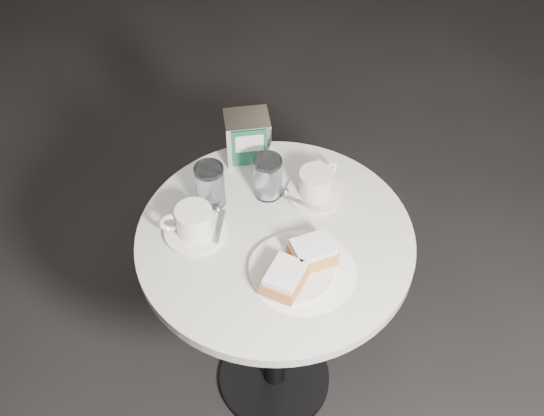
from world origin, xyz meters
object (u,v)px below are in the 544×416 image
at_px(water_glass_left, 210,186).
at_px(coffee_cup_left, 194,223).
at_px(coffee_cup_right, 316,185).
at_px(cafe_table, 275,283).
at_px(beignet_plate, 296,267).
at_px(napkin_dispenser, 247,137).
at_px(water_glass_right, 268,177).

bearing_deg(water_glass_left, coffee_cup_left, -131.49).
distance_m(coffee_cup_left, coffee_cup_right, 0.34).
height_order(cafe_table, beignet_plate, beignet_plate).
xyz_separation_m(coffee_cup_right, water_glass_left, (-0.26, 0.08, 0.03)).
relative_size(cafe_table, napkin_dispenser, 5.37).
height_order(cafe_table, water_glass_left, water_glass_left).
bearing_deg(cafe_table, water_glass_left, 121.37).
distance_m(coffee_cup_right, water_glass_left, 0.28).
bearing_deg(beignet_plate, napkin_dispenser, 83.72).
bearing_deg(coffee_cup_left, water_glass_left, 64.07).
relative_size(water_glass_left, water_glass_right, 1.02).
xyz_separation_m(beignet_plate, napkin_dispenser, (0.05, 0.42, 0.04)).
relative_size(coffee_cup_right, napkin_dispenser, 1.45).
xyz_separation_m(cafe_table, water_glass_left, (-0.11, 0.17, 0.26)).
xyz_separation_m(cafe_table, coffee_cup_left, (-0.18, 0.09, 0.23)).
xyz_separation_m(coffee_cup_right, water_glass_right, (-0.11, 0.05, 0.02)).
bearing_deg(coffee_cup_right, water_glass_left, 137.86).
distance_m(water_glass_left, napkin_dispenser, 0.19).
xyz_separation_m(beignet_plate, coffee_cup_left, (-0.18, 0.21, 0.01)).
xyz_separation_m(beignet_plate, water_glass_right, (0.04, 0.27, 0.03)).
bearing_deg(water_glass_right, coffee_cup_left, -166.16).
xyz_separation_m(coffee_cup_left, coffee_cup_right, (0.34, 0.00, -0.00)).
bearing_deg(water_glass_right, beignet_plate, -99.01).
height_order(cafe_table, coffee_cup_left, coffee_cup_left).
relative_size(beignet_plate, water_glass_right, 2.24).
height_order(beignet_plate, water_glass_left, water_glass_left).
height_order(coffee_cup_left, water_glass_right, water_glass_right).
bearing_deg(beignet_plate, water_glass_left, 109.42).
xyz_separation_m(coffee_cup_left, water_glass_right, (0.22, 0.05, 0.02)).
relative_size(coffee_cup_right, water_glass_left, 1.64).
xyz_separation_m(water_glass_left, water_glass_right, (0.15, -0.03, -0.00)).
bearing_deg(beignet_plate, coffee_cup_right, 54.10).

